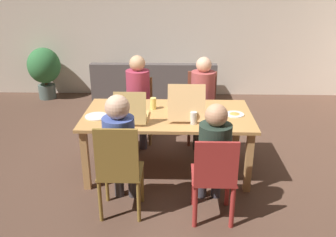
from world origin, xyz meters
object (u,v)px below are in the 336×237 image
person_0 (214,150)px  pizza_box_0 (132,115)px  dining_table (168,120)px  person_3 (138,93)px  chair_2 (202,104)px  drinking_glass_1 (153,103)px  person_1 (120,144)px  chair_0 (214,178)px  drinking_glass_2 (209,121)px  chair_3 (139,106)px  person_2 (203,94)px  plate_0 (97,116)px  plate_2 (120,105)px  drinking_glass_0 (194,118)px  chair_1 (119,168)px  pizza_box_1 (186,109)px  couch (155,89)px  potted_plant (44,68)px  plate_1 (235,114)px

person_0 → pizza_box_0: bearing=143.4°
dining_table → person_3: bearing=118.3°
chair_2 → drinking_glass_1: bearing=-127.4°
person_1 → chair_2: size_ratio=1.28×
chair_0 → drinking_glass_2: size_ratio=6.16×
chair_3 → pizza_box_0: pizza_box_0 is taller
dining_table → person_2: 0.95m
chair_3 → person_3: size_ratio=0.72×
person_1 → person_0: bearing=-1.9°
plate_0 → plate_2: bearing=62.4°
chair_0 → person_3: (-0.89, 1.76, 0.25)m
person_3 → drinking_glass_0: 1.31m
chair_1 → pizza_box_1: pizza_box_1 is taller
chair_3 → pizza_box_0: (0.04, -1.11, 0.30)m
plate_0 → couch: (0.50, 2.50, -0.46)m
chair_2 → couch: size_ratio=0.45×
plate_2 → drinking_glass_0: drinking_glass_0 is taller
person_2 → pizza_box_1: size_ratio=2.09×
person_0 → couch: 3.30m
chair_1 → person_1: (0.00, 0.14, 0.18)m
person_1 → drinking_glass_1: bearing=74.7°
person_3 → pizza_box_1: 1.02m
chair_2 → couch: bearing=118.5°
chair_0 → potted_plant: bearing=128.1°
pizza_box_1 → plate_2: pizza_box_1 is taller
drinking_glass_0 → chair_0: bearing=-75.4°
person_2 → drinking_glass_2: 1.22m
pizza_box_0 → pizza_box_1: 0.63m
person_1 → drinking_glass_1: (0.25, 0.93, 0.08)m
person_3 → drinking_glass_0: bearing=-56.8°
chair_2 → person_3: 0.93m
drinking_glass_0 → person_0: bearing=-71.4°
chair_3 → person_1: bearing=-90.0°
drinking_glass_2 → couch: bearing=105.1°
person_2 → plate_0: (-1.26, -0.95, 0.04)m
chair_2 → drinking_glass_0: 1.32m
pizza_box_0 → chair_0: bearing=-42.5°
chair_2 → pizza_box_1: (-0.25, -0.97, 0.28)m
dining_table → plate_1: bearing=-1.2°
pizza_box_0 → couch: (0.09, 2.56, -0.50)m
pizza_box_1 → dining_table: bearing=-176.3°
pizza_box_0 → drinking_glass_2: bearing=-13.5°
pizza_box_1 → couch: bearing=102.1°
person_2 → chair_0: bearing=-90.0°
person_0 → couch: (-0.76, 3.19, -0.40)m
person_0 → potted_plant: size_ratio=1.21×
pizza_box_1 → plate_0: bearing=-172.3°
person_0 → person_3: person_3 is taller
plate_0 → plate_2: 0.44m
pizza_box_0 → plate_1: bearing=8.2°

